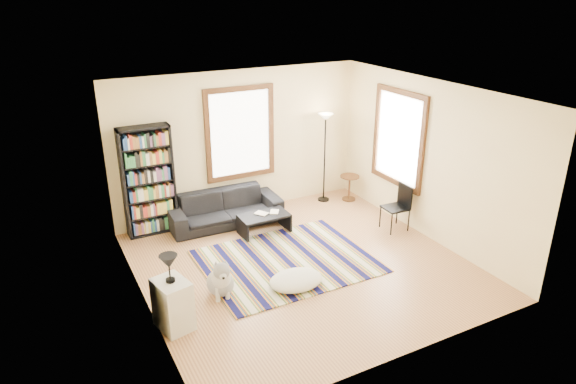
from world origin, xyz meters
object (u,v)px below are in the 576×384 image
floor_cushion (296,280)px  white_cabinet (173,304)px  dog (220,275)px  bookshelf (148,181)px  sofa (225,208)px  floor_lamp (325,158)px  folding_chair (395,208)px  side_table (349,188)px  coffee_table (264,224)px

floor_cushion → white_cabinet: size_ratio=1.20×
floor_cushion → white_cabinet: 1.92m
dog → bookshelf: bearing=110.1°
sofa → floor_lamp: (2.25, 0.10, 0.62)m
floor_lamp → white_cabinet: (-4.01, -2.78, -0.58)m
bookshelf → folding_chair: bookshelf is taller
bookshelf → sofa: bearing=-11.7°
bookshelf → side_table: (4.04, -0.40, -0.73)m
coffee_table → floor_lamp: (1.76, 0.80, 0.75)m
folding_chair → floor_cushion: bearing=-158.0°
sofa → side_table: sofa is taller
bookshelf → floor_cushion: bearing=-62.9°
floor_cushion → white_cabinet: white_cabinet is taller
floor_cushion → folding_chair: size_ratio=0.98×
folding_chair → white_cabinet: (-4.45, -0.99, -0.08)m
sofa → floor_cushion: bearing=-84.9°
sofa → dog: 2.41m
coffee_table → dog: dog is taller
sofa → side_table: 2.74m
folding_chair → white_cabinet: size_ratio=1.23×
floor_lamp → dog: size_ratio=3.00×
sofa → white_cabinet: bearing=-121.4°
floor_cushion → coffee_table: bearing=79.4°
bookshelf → white_cabinet: size_ratio=2.86×
floor_lamp → folding_chair: size_ratio=2.16×
sofa → folding_chair: bearing=-30.3°
side_table → coffee_table: bearing=-165.8°
sofa → floor_cushion: (0.14, -2.56, -0.20)m
dog → floor_cushion: bearing=-5.7°
coffee_table → folding_chair: size_ratio=1.05×
coffee_table → floor_cushion: coffee_table is taller
bookshelf → floor_lamp: 3.56m
floor_cushion → floor_lamp: bearing=51.6°
side_table → folding_chair: folding_chair is taller
floor_cushion → folding_chair: 2.71m
floor_lamp → side_table: size_ratio=3.44×
white_cabinet → folding_chair: bearing=-0.7°
bookshelf → side_table: size_ratio=3.70×
bookshelf → side_table: bookshelf is taller
folding_chair → dog: folding_chair is taller
floor_lamp → floor_cushion: bearing=-128.4°
sofa → dog: (-0.94, -2.22, 0.00)m
bookshelf → folding_chair: 4.49m
bookshelf → floor_lamp: bearing=-2.7°
sofa → folding_chair: folding_chair is taller
white_cabinet → floor_lamp: bearing=21.5°
white_cabinet → dog: white_cabinet is taller
bookshelf → floor_cushion: 3.30m
floor_lamp → folding_chair: (0.44, -1.79, -0.50)m
sofa → bookshelf: 1.50m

